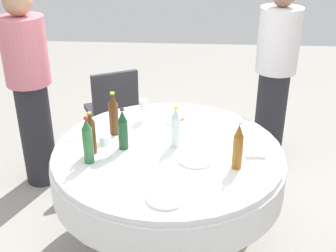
% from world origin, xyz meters
% --- Properties ---
extents(ground_plane, '(10.00, 10.00, 0.00)m').
position_xyz_m(ground_plane, '(0.00, 0.00, 0.00)').
color(ground_plane, gray).
extents(dining_table, '(1.47, 1.47, 0.74)m').
position_xyz_m(dining_table, '(0.00, 0.00, 0.59)').
color(dining_table, white).
rests_on(dining_table, ground_plane).
extents(bottle_clear_near, '(0.06, 0.06, 0.27)m').
position_xyz_m(bottle_clear_near, '(0.05, -0.04, 0.87)').
color(bottle_clear_near, silver).
rests_on(bottle_clear_near, dining_table).
extents(bottle_amber_rear, '(0.06, 0.06, 0.29)m').
position_xyz_m(bottle_amber_rear, '(-0.20, -0.41, 0.88)').
color(bottle_amber_rear, '#8C5619').
rests_on(bottle_amber_rear, dining_table).
extents(bottle_green_outer, '(0.06, 0.06, 0.29)m').
position_xyz_m(bottle_green_outer, '(-0.19, 0.46, 0.88)').
color(bottle_green_outer, '#2D6B38').
rests_on(bottle_green_outer, dining_table).
extents(bottle_brown_north, '(0.06, 0.06, 0.27)m').
position_xyz_m(bottle_brown_north, '(-0.08, 0.46, 0.87)').
color(bottle_brown_north, '#593314').
rests_on(bottle_brown_north, dining_table).
extents(bottle_brown_far, '(0.06, 0.06, 0.30)m').
position_xyz_m(bottle_brown_far, '(0.18, 0.37, 0.88)').
color(bottle_brown_far, '#593314').
rests_on(bottle_brown_far, dining_table).
extents(bottle_dark_green_inner, '(0.06, 0.06, 0.27)m').
position_xyz_m(bottle_dark_green_inner, '(-0.01, 0.28, 0.87)').
color(bottle_dark_green_inner, '#194728').
rests_on(bottle_dark_green_inner, dining_table).
extents(wine_glass_north, '(0.06, 0.06, 0.15)m').
position_xyz_m(wine_glass_north, '(0.41, 0.20, 0.85)').
color(wine_glass_north, white).
rests_on(wine_glass_north, dining_table).
extents(wine_glass_far, '(0.07, 0.07, 0.15)m').
position_xyz_m(wine_glass_far, '(-0.12, 0.37, 0.85)').
color(wine_glass_far, white).
rests_on(wine_glass_far, dining_table).
extents(plate_front, '(0.21, 0.21, 0.04)m').
position_xyz_m(plate_front, '(0.41, -0.05, 0.75)').
color(plate_front, white).
rests_on(plate_front, dining_table).
extents(plate_east, '(0.22, 0.22, 0.02)m').
position_xyz_m(plate_east, '(-0.13, -0.18, 0.75)').
color(plate_east, white).
rests_on(plate_east, dining_table).
extents(plate_south, '(0.21, 0.21, 0.02)m').
position_xyz_m(plate_south, '(-0.53, -0.02, 0.75)').
color(plate_south, white).
rests_on(plate_south, dining_table).
extents(fork_rear, '(0.12, 0.16, 0.00)m').
position_xyz_m(fork_rear, '(0.19, -0.17, 0.74)').
color(fork_rear, silver).
rests_on(fork_rear, dining_table).
extents(fork_outer, '(0.06, 0.18, 0.00)m').
position_xyz_m(fork_outer, '(0.07, 0.58, 0.74)').
color(fork_outer, silver).
rests_on(fork_outer, dining_table).
extents(knife_north, '(0.08, 0.17, 0.00)m').
position_xyz_m(knife_north, '(0.22, -0.51, 0.74)').
color(knife_north, silver).
rests_on(knife_north, dining_table).
extents(folded_napkin, '(0.13, 0.13, 0.02)m').
position_xyz_m(folded_napkin, '(-0.02, -0.53, 0.75)').
color(folded_napkin, white).
rests_on(folded_napkin, dining_table).
extents(person_near, '(0.34, 0.34, 1.59)m').
position_xyz_m(person_near, '(1.15, -0.82, 0.83)').
color(person_near, '#26262B').
rests_on(person_near, ground_plane).
extents(person_outer, '(0.34, 0.34, 1.61)m').
position_xyz_m(person_outer, '(0.71, 1.12, 0.84)').
color(person_outer, '#26262B').
rests_on(person_outer, ground_plane).
extents(chair_inner, '(0.54, 0.54, 0.87)m').
position_xyz_m(chair_inner, '(1.11, 0.56, 0.52)').
color(chair_inner, '#2D2D33').
rests_on(chair_inner, ground_plane).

